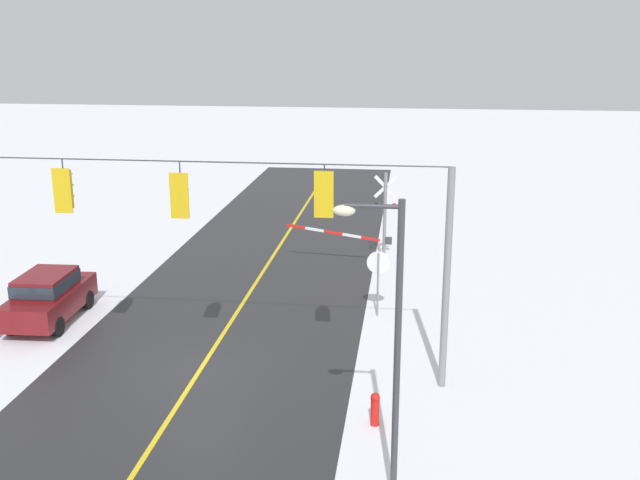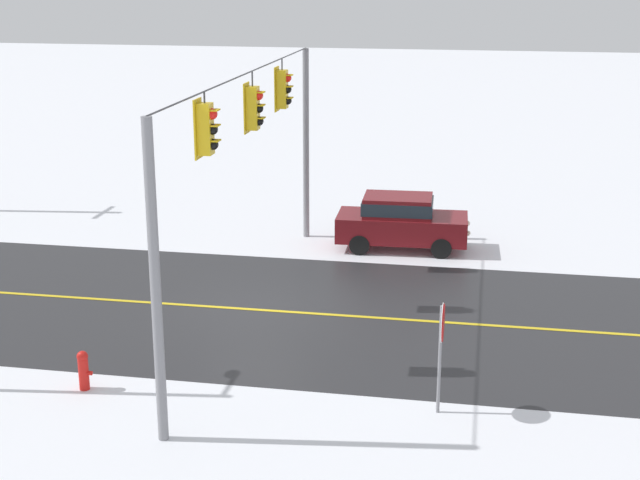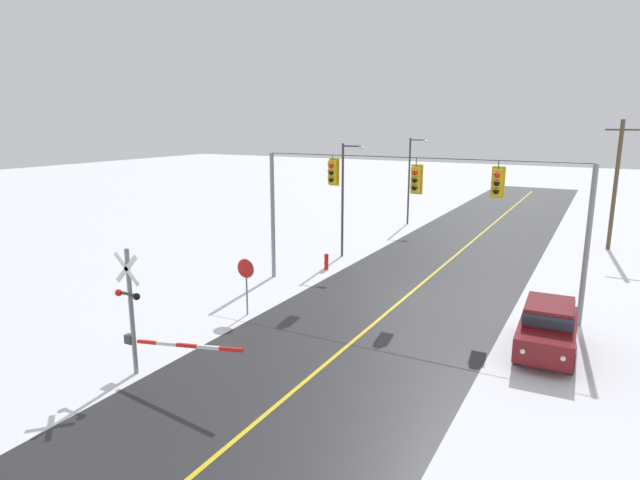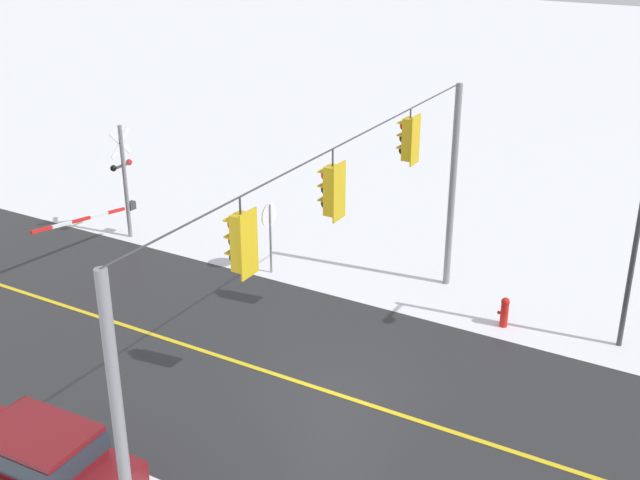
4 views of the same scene
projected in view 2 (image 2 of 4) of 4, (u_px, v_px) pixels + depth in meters
ground_plane at (255, 310)px, 24.20m from camera, size 160.00×160.00×0.00m
road_asphalt at (43, 296)px, 25.24m from camera, size 9.00×80.00×0.01m
lane_centre_line at (43, 295)px, 25.24m from camera, size 0.14×72.00×0.01m
signal_span at (252, 150)px, 23.01m from camera, size 14.20×0.47×6.22m
stop_sign at (442, 334)px, 18.16m from camera, size 0.80×0.09×2.35m
parked_car_maroon at (401, 220)px, 29.17m from camera, size 1.94×4.25×1.74m
fire_hydrant at (83, 369)px, 19.54m from camera, size 0.24×0.31×0.88m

